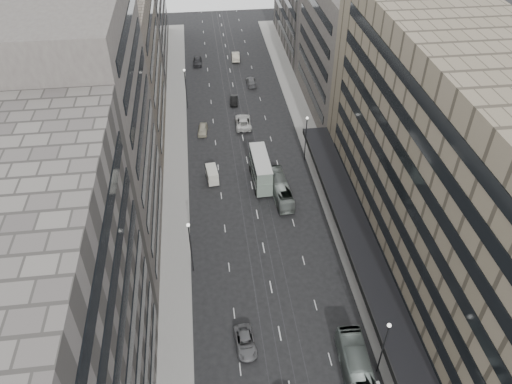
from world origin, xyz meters
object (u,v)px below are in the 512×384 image
bus_near (359,376)px  panel_van (212,174)px  double_decker (261,169)px  sedan_2 (245,342)px  bus_far (280,189)px

bus_near → panel_van: (-13.25, 37.17, -0.29)m
double_decker → sedan_2: bearing=-102.0°
bus_near → sedan_2: size_ratio=2.34×
double_decker → sedan_2: 30.38m
bus_far → panel_van: 11.38m
sedan_2 → panel_van: bearing=89.5°
bus_near → sedan_2: bus_near is taller
bus_near → double_decker: (-5.62, 35.87, 1.04)m
bus_far → sedan_2: 27.24m
bus_near → bus_far: bus_near is taller
double_decker → panel_van: bearing=169.0°
bus_far → double_decker: 4.73m
panel_van → double_decker: bearing=-15.3°
bus_near → sedan_2: (-11.23, 6.08, -0.89)m
double_decker → bus_far: bearing=-57.6°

